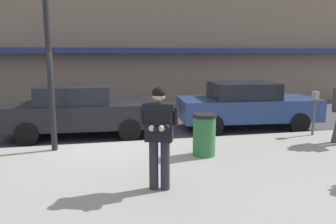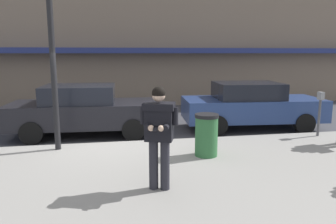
% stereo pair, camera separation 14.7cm
% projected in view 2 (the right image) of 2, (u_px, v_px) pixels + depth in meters
% --- Properties ---
extents(ground_plane, '(80.00, 80.00, 0.00)m').
position_uv_depth(ground_plane, '(109.00, 145.00, 8.99)').
color(ground_plane, '#3D3D42').
extents(sidewalk, '(32.00, 5.30, 0.14)m').
position_uv_depth(sidewalk, '(161.00, 179.00, 6.39)').
color(sidewalk, gray).
rests_on(sidewalk, ground).
extents(curb_paint_line, '(28.00, 0.12, 0.01)m').
position_uv_depth(curb_paint_line, '(145.00, 143.00, 9.21)').
color(curb_paint_line, silver).
rests_on(curb_paint_line, ground).
extents(parked_sedan_mid, '(4.59, 2.10, 1.54)m').
position_uv_depth(parked_sedan_mid, '(85.00, 110.00, 9.92)').
color(parked_sedan_mid, black).
rests_on(parked_sedan_mid, ground).
extents(parked_sedan_far, '(4.63, 2.20, 1.54)m').
position_uv_depth(parked_sedan_far, '(251.00, 105.00, 10.82)').
color(parked_sedan_far, navy).
rests_on(parked_sedan_far, ground).
extents(man_texting_on_phone, '(0.62, 0.65, 1.81)m').
position_uv_depth(man_texting_on_phone, '(159.00, 127.00, 5.54)').
color(man_texting_on_phone, '#23232B').
rests_on(man_texting_on_phone, sidewalk).
extents(street_lamp_post, '(0.36, 0.36, 4.88)m').
position_uv_depth(street_lamp_post, '(51.00, 25.00, 7.58)').
color(street_lamp_post, black).
rests_on(street_lamp_post, sidewalk).
extents(parking_meter, '(0.12, 0.18, 1.27)m').
position_uv_depth(parking_meter, '(320.00, 107.00, 9.28)').
color(parking_meter, '#4C4C51').
rests_on(parking_meter, sidewalk).
extents(trash_bin, '(0.55, 0.55, 0.98)m').
position_uv_depth(trash_bin, '(206.00, 135.00, 7.53)').
color(trash_bin, '#2D6638').
rests_on(trash_bin, sidewalk).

